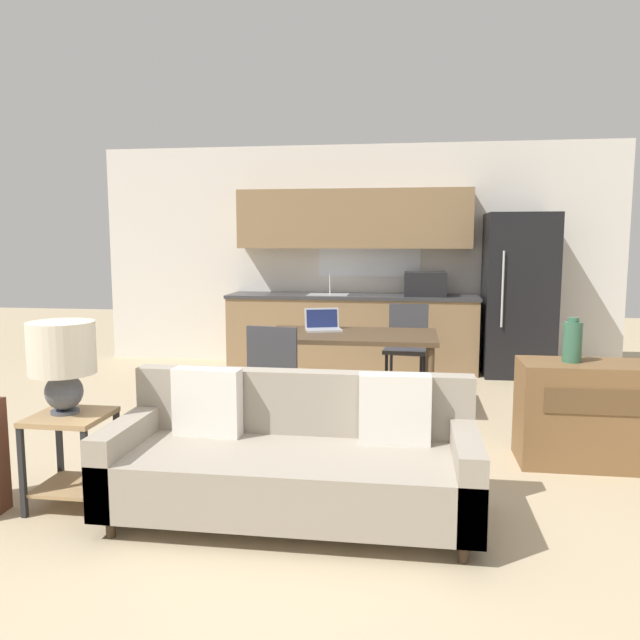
# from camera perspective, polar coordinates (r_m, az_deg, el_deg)

# --- Properties ---
(ground_plane) EXTENTS (20.00, 20.00, 0.00)m
(ground_plane) POSITION_cam_1_polar(r_m,az_deg,el_deg) (3.55, -3.93, -18.61)
(ground_plane) COLOR tan
(wall_back) EXTENTS (6.40, 0.07, 2.70)m
(wall_back) POSITION_cam_1_polar(r_m,az_deg,el_deg) (7.78, 3.20, 5.88)
(wall_back) COLOR silver
(wall_back) RESTS_ON ground_plane
(kitchen_counter) EXTENTS (2.98, 0.65, 2.15)m
(kitchen_counter) POSITION_cam_1_polar(r_m,az_deg,el_deg) (7.51, 3.08, 1.92)
(kitchen_counter) COLOR #8E704C
(kitchen_counter) RESTS_ON ground_plane
(refrigerator) EXTENTS (0.77, 0.73, 1.85)m
(refrigerator) POSITION_cam_1_polar(r_m,az_deg,el_deg) (7.48, 17.69, 2.19)
(refrigerator) COLOR black
(refrigerator) RESTS_ON ground_plane
(dining_table) EXTENTS (1.52, 0.87, 0.72)m
(dining_table) POSITION_cam_1_polar(r_m,az_deg,el_deg) (5.58, 2.84, -1.85)
(dining_table) COLOR brown
(dining_table) RESTS_ON ground_plane
(couch) EXTENTS (2.01, 0.80, 0.80)m
(couch) POSITION_cam_1_polar(r_m,az_deg,el_deg) (3.60, -2.37, -12.66)
(couch) COLOR #3D2D1E
(couch) RESTS_ON ground_plane
(side_table) EXTENTS (0.42, 0.42, 0.55)m
(side_table) POSITION_cam_1_polar(r_m,az_deg,el_deg) (3.97, -21.79, -10.57)
(side_table) COLOR tan
(side_table) RESTS_ON ground_plane
(table_lamp) EXTENTS (0.38, 0.38, 0.54)m
(table_lamp) POSITION_cam_1_polar(r_m,az_deg,el_deg) (3.88, -22.51, -3.11)
(table_lamp) COLOR #4C515B
(table_lamp) RESTS_ON side_table
(credenza) EXTENTS (1.23, 0.46, 0.72)m
(credenza) POSITION_cam_1_polar(r_m,az_deg,el_deg) (4.77, 25.03, -7.83)
(credenza) COLOR brown
(credenza) RESTS_ON ground_plane
(vase) EXTENTS (0.13, 0.13, 0.31)m
(vase) POSITION_cam_1_polar(r_m,az_deg,el_deg) (4.60, 22.08, -1.82)
(vase) COLOR #336047
(vase) RESTS_ON credenza
(dining_chair_far_right) EXTENTS (0.46, 0.46, 0.90)m
(dining_chair_far_right) POSITION_cam_1_polar(r_m,az_deg,el_deg) (6.38, 7.94, -2.14)
(dining_chair_far_right) COLOR #38383D
(dining_chair_far_right) RESTS_ON ground_plane
(dining_chair_near_left) EXTENTS (0.47, 0.47, 0.90)m
(dining_chair_near_left) POSITION_cam_1_polar(r_m,az_deg,el_deg) (4.90, -3.89, -4.97)
(dining_chair_near_left) COLOR #38383D
(dining_chair_near_left) RESTS_ON ground_plane
(laptop) EXTENTS (0.38, 0.34, 0.20)m
(laptop) POSITION_cam_1_polar(r_m,az_deg,el_deg) (5.77, 0.27, -0.45)
(laptop) COLOR #B7BABC
(laptop) RESTS_ON dining_table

